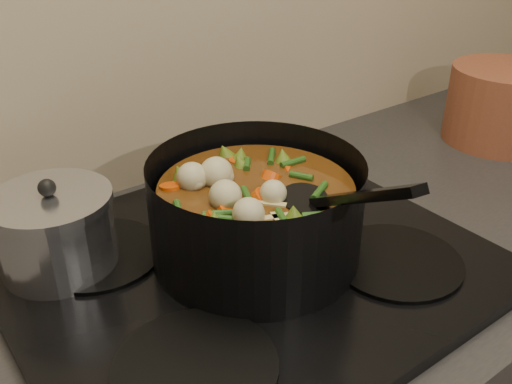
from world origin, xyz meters
TOP-DOWN VIEW (x-y plane):
  - stovetop at (0.00, 1.93)m, footprint 0.62×0.54m
  - stockpot at (0.02, 1.93)m, footprint 0.36×0.43m
  - saucepan at (-0.21, 2.07)m, footprint 0.16×0.16m
  - terracotta_crock at (0.69, 1.99)m, footprint 0.25×0.25m

SIDE VIEW (x-z plane):
  - stovetop at x=0.00m, z-range 0.91..0.93m
  - saucepan at x=-0.21m, z-range 0.92..1.05m
  - terracotta_crock at x=0.69m, z-range 0.91..1.06m
  - stockpot at x=0.02m, z-range 0.89..1.10m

